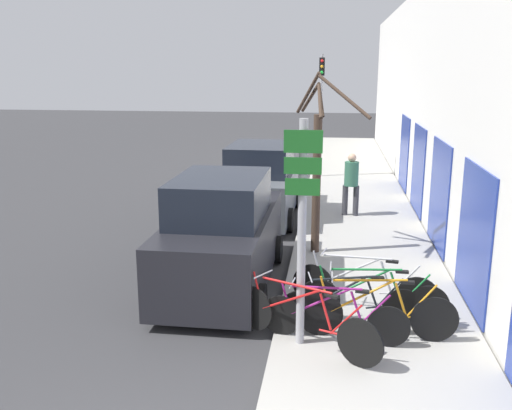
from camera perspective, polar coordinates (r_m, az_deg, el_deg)
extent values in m
plane|color=#333335|center=(15.79, 0.82, -1.70)|extent=(80.00, 80.00, 0.00)
cube|color=#9E9B93|center=(18.40, 9.95, 0.54)|extent=(3.20, 32.00, 0.15)
cube|color=silver|center=(18.13, 15.98, 10.18)|extent=(0.20, 32.00, 6.50)
cube|color=navy|center=(10.31, 20.96, -3.08)|extent=(0.03, 2.17, 2.42)
cube|color=navy|center=(13.50, 17.82, 0.96)|extent=(0.03, 2.17, 2.42)
cube|color=navy|center=(16.77, 15.89, 3.45)|extent=(0.03, 2.17, 2.42)
cube|color=navy|center=(20.06, 14.59, 5.11)|extent=(0.03, 2.17, 2.42)
cylinder|color=#939399|center=(8.19, 4.59, -3.07)|extent=(0.12, 0.12, 3.33)
cube|color=#19591E|center=(7.84, 4.75, 6.34)|extent=(0.53, 0.02, 0.32)
cube|color=#19591E|center=(7.89, 4.70, 3.93)|extent=(0.52, 0.02, 0.24)
cube|color=#19591E|center=(7.94, 4.66, 1.81)|extent=(0.49, 0.02, 0.24)
cylinder|color=black|center=(9.03, -0.22, -10.27)|extent=(0.63, 0.40, 0.71)
cylinder|color=black|center=(8.11, 10.36, -13.43)|extent=(0.63, 0.40, 0.71)
cylinder|color=red|center=(8.52, 3.48, -9.42)|extent=(0.91, 0.57, 0.58)
cylinder|color=red|center=(8.37, 4.03, -8.00)|extent=(1.06, 0.65, 0.09)
cylinder|color=red|center=(8.23, 6.98, -10.56)|extent=(0.21, 0.14, 0.51)
cylinder|color=red|center=(8.23, 8.33, -12.69)|extent=(0.58, 0.36, 0.08)
cylinder|color=red|center=(8.09, 8.97, -11.28)|extent=(0.43, 0.28, 0.57)
cylinder|color=red|center=(8.86, 0.25, -8.64)|extent=(0.20, 0.14, 0.61)
cube|color=black|center=(8.08, 7.60, -8.98)|extent=(0.21, 0.17, 0.04)
cylinder|color=#99999E|center=(8.70, 0.74, -6.94)|extent=(0.25, 0.39, 0.02)
cylinder|color=black|center=(8.90, 2.57, -10.94)|extent=(0.63, 0.11, 0.63)
cylinder|color=black|center=(8.74, 13.11, -11.76)|extent=(0.63, 0.11, 0.63)
cylinder|color=#8C1E72|center=(8.69, 6.52, -9.54)|extent=(0.90, 0.14, 0.52)
cylinder|color=#8C1E72|center=(8.59, 7.09, -8.22)|extent=(1.04, 0.16, 0.08)
cylinder|color=#8C1E72|center=(8.65, 9.98, -9.94)|extent=(0.20, 0.06, 0.46)
cylinder|color=#8C1E72|center=(8.74, 11.25, -11.50)|extent=(0.56, 0.09, 0.08)
cylinder|color=#8C1E72|center=(8.65, 11.85, -10.20)|extent=(0.42, 0.08, 0.51)
cylinder|color=#8C1E72|center=(8.77, 3.11, -9.39)|extent=(0.19, 0.05, 0.55)
cube|color=black|center=(8.55, 10.59, -8.49)|extent=(0.21, 0.10, 0.04)
cylinder|color=#99999E|center=(8.66, 3.65, -7.80)|extent=(0.08, 0.44, 0.02)
cylinder|color=black|center=(8.90, 6.39, -10.75)|extent=(0.71, 0.04, 0.71)
cylinder|color=black|center=(9.05, 17.41, -10.88)|extent=(0.71, 0.04, 0.71)
cylinder|color=orange|center=(8.79, 10.66, -8.89)|extent=(0.95, 0.05, 0.58)
cylinder|color=orange|center=(8.70, 11.29, -7.39)|extent=(1.11, 0.05, 0.09)
cylinder|color=orange|center=(8.85, 14.26, -9.10)|extent=(0.20, 0.04, 0.51)
cylinder|color=orange|center=(8.99, 15.53, -10.73)|extent=(0.60, 0.03, 0.08)
cylinder|color=orange|center=(8.91, 16.17, -9.27)|extent=(0.45, 0.03, 0.57)
cylinder|color=orange|center=(8.78, 7.01, -8.97)|extent=(0.20, 0.03, 0.61)
cube|color=black|center=(8.77, 14.92, -7.48)|extent=(0.20, 0.08, 0.04)
cylinder|color=#99999E|center=(8.67, 7.63, -7.14)|extent=(0.03, 0.44, 0.02)
cylinder|color=black|center=(9.13, 4.34, -10.33)|extent=(0.62, 0.14, 0.62)
cylinder|color=black|center=(9.45, 14.34, -9.90)|extent=(0.62, 0.14, 0.62)
cylinder|color=black|center=(9.11, 8.23, -8.54)|extent=(0.90, 0.19, 0.51)
cylinder|color=black|center=(9.04, 8.79, -7.25)|extent=(1.05, 0.22, 0.08)
cylinder|color=black|center=(9.23, 11.50, -8.55)|extent=(0.20, 0.07, 0.45)
cylinder|color=black|center=(9.37, 12.65, -9.86)|extent=(0.57, 0.13, 0.08)
cylinder|color=black|center=(9.30, 13.21, -8.60)|extent=(0.43, 0.10, 0.50)
cylinder|color=black|center=(9.04, 4.89, -8.79)|extent=(0.20, 0.07, 0.54)
cube|color=black|center=(9.16, 12.07, -7.15)|extent=(0.21, 0.11, 0.04)
cylinder|color=#99999E|center=(8.95, 5.44, -7.21)|extent=(0.10, 0.44, 0.02)
cylinder|color=black|center=(9.43, 6.33, -9.38)|extent=(0.69, 0.05, 0.69)
cylinder|color=black|center=(9.52, 16.80, -9.66)|extent=(0.69, 0.05, 0.69)
cylinder|color=#197233|center=(9.31, 10.36, -7.72)|extent=(0.96, 0.06, 0.56)
cylinder|color=#197233|center=(9.23, 10.95, -6.35)|extent=(1.11, 0.06, 0.09)
cylinder|color=#197233|center=(9.35, 13.78, -7.97)|extent=(0.21, 0.04, 0.49)
cylinder|color=#197233|center=(9.48, 15.00, -9.49)|extent=(0.60, 0.04, 0.08)
cylinder|color=#197233|center=(9.40, 15.61, -8.15)|extent=(0.45, 0.04, 0.55)
cylinder|color=#197233|center=(9.32, 6.90, -7.75)|extent=(0.20, 0.04, 0.59)
cube|color=black|center=(9.27, 14.40, -6.48)|extent=(0.20, 0.08, 0.04)
cylinder|color=#99999E|center=(9.21, 7.49, -6.08)|extent=(0.03, 0.44, 0.02)
cylinder|color=black|center=(10.00, 5.69, -7.89)|extent=(0.71, 0.19, 0.72)
cylinder|color=black|center=(9.75, 15.87, -8.94)|extent=(0.71, 0.19, 0.72)
cylinder|color=#B7B7BC|center=(9.76, 9.51, -6.50)|extent=(0.97, 0.25, 0.59)
cylinder|color=#B7B7BC|center=(9.66, 10.08, -5.16)|extent=(1.13, 0.28, 0.09)
cylinder|color=#B7B7BC|center=(9.69, 12.85, -6.98)|extent=(0.21, 0.08, 0.51)
cylinder|color=#B7B7BC|center=(9.77, 14.06, -8.62)|extent=(0.61, 0.16, 0.08)
cylinder|color=#B7B7BC|center=(9.67, 14.66, -7.30)|extent=(0.46, 0.13, 0.57)
cylinder|color=#B7B7BC|center=(9.88, 6.23, -6.30)|extent=(0.21, 0.08, 0.62)
cube|color=black|center=(9.59, 13.46, -5.51)|extent=(0.21, 0.12, 0.04)
cylinder|color=#99999E|center=(9.76, 6.77, -4.68)|extent=(0.12, 0.43, 0.02)
cube|color=black|center=(11.11, -3.34, -4.12)|extent=(1.84, 4.62, 1.24)
cube|color=black|center=(10.67, -3.61, 0.79)|extent=(1.64, 2.41, 0.79)
cylinder|color=black|center=(12.78, -6.04, -4.08)|extent=(0.22, 0.60, 0.60)
cylinder|color=black|center=(12.47, 2.08, -4.45)|extent=(0.22, 0.60, 0.60)
cylinder|color=black|center=(10.19, -9.95, -8.87)|extent=(0.22, 0.60, 0.60)
cylinder|color=black|center=(9.81, 0.29, -9.57)|extent=(0.22, 0.60, 0.60)
cube|color=#51565B|center=(16.08, 0.52, 1.35)|extent=(1.90, 4.50, 1.15)
cube|color=black|center=(15.73, 0.43, 4.67)|extent=(1.68, 2.35, 0.79)
cylinder|color=black|center=(17.66, -1.78, 1.02)|extent=(0.23, 0.65, 0.65)
cylinder|color=black|center=(17.43, 4.14, 0.82)|extent=(0.23, 0.65, 0.65)
cylinder|color=black|center=(15.02, -3.69, -1.26)|extent=(0.23, 0.65, 0.65)
cylinder|color=black|center=(14.74, 3.27, -1.53)|extent=(0.23, 0.65, 0.65)
cylinder|color=#333338|center=(16.04, 9.95, 0.43)|extent=(0.16, 0.16, 0.84)
cylinder|color=#333338|center=(16.05, 8.90, 0.48)|extent=(0.16, 0.16, 0.84)
cylinder|color=#33664C|center=(15.89, 9.53, 3.10)|extent=(0.38, 0.38, 0.66)
sphere|color=tan|center=(15.82, 9.59, 4.69)|extent=(0.23, 0.23, 0.23)
cylinder|color=#3D2D23|center=(12.49, 6.06, 2.02)|extent=(0.18, 0.18, 3.04)
cylinder|color=#3D2D23|center=(12.57, 5.24, 11.09)|extent=(0.56, 0.70, 0.91)
cylinder|color=#3D2D23|center=(11.83, 8.79, 10.70)|extent=(1.11, 0.93, 0.87)
cylinder|color=#3D2D23|center=(11.99, 6.50, 10.31)|extent=(0.19, 0.62, 0.65)
cylinder|color=#3D2D23|center=(12.83, 5.46, 10.63)|extent=(0.47, 1.18, 0.70)
cylinder|color=#3D2D23|center=(11.81, 6.41, 10.29)|extent=(0.16, 0.95, 0.67)
cylinder|color=#939399|center=(21.61, 6.49, 8.81)|extent=(0.10, 0.10, 4.50)
cube|color=black|center=(21.44, 6.62, 13.59)|extent=(0.20, 0.16, 0.64)
sphere|color=red|center=(21.35, 6.63, 14.12)|extent=(0.11, 0.11, 0.11)
sphere|color=orange|center=(21.35, 6.61, 13.59)|extent=(0.11, 0.11, 0.11)
sphere|color=green|center=(21.35, 6.60, 13.05)|extent=(0.11, 0.11, 0.11)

